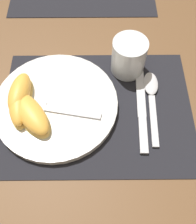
{
  "coord_description": "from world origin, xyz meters",
  "views": [
    {
      "loc": [
        -0.0,
        -0.29,
        0.51
      ],
      "look_at": [
        -0.0,
        -0.02,
        0.02
      ],
      "focal_mm": 42.0,
      "sensor_mm": 36.0,
      "label": 1
    }
  ],
  "objects_px": {
    "knife": "(143,111)",
    "spoon": "(153,93)",
    "fork": "(50,109)",
    "juice_glass": "(130,58)",
    "plate": "(57,104)",
    "citrus_wedge_1": "(20,105)",
    "citrus_wedge_0": "(21,94)",
    "citrus_wedge_2": "(32,114)"
  },
  "relations": [
    {
      "from": "juice_glass",
      "to": "spoon",
      "type": "bearing_deg",
      "value": -55.6
    },
    {
      "from": "knife",
      "to": "spoon",
      "type": "bearing_deg",
      "value": 60.61
    },
    {
      "from": "spoon",
      "to": "knife",
      "type": "bearing_deg",
      "value": -119.39
    },
    {
      "from": "fork",
      "to": "citrus_wedge_1",
      "type": "distance_m",
      "value": 0.06
    },
    {
      "from": "fork",
      "to": "citrus_wedge_0",
      "type": "relative_size",
      "value": 1.8
    },
    {
      "from": "plate",
      "to": "juice_glass",
      "type": "height_order",
      "value": "juice_glass"
    },
    {
      "from": "juice_glass",
      "to": "citrus_wedge_1",
      "type": "distance_m",
      "value": 0.27
    },
    {
      "from": "plate",
      "to": "citrus_wedge_0",
      "type": "bearing_deg",
      "value": 170.78
    },
    {
      "from": "spoon",
      "to": "juice_glass",
      "type": "bearing_deg",
      "value": 124.4
    },
    {
      "from": "juice_glass",
      "to": "citrus_wedge_0",
      "type": "height_order",
      "value": "juice_glass"
    },
    {
      "from": "knife",
      "to": "citrus_wedge_1",
      "type": "xyz_separation_m",
      "value": [
        -0.26,
        0.0,
        0.03
      ]
    },
    {
      "from": "spoon",
      "to": "citrus_wedge_2",
      "type": "distance_m",
      "value": 0.27
    },
    {
      "from": "knife",
      "to": "citrus_wedge_2",
      "type": "bearing_deg",
      "value": -175.04
    },
    {
      "from": "citrus_wedge_2",
      "to": "fork",
      "type": "bearing_deg",
      "value": 29.34
    },
    {
      "from": "juice_glass",
      "to": "citrus_wedge_2",
      "type": "relative_size",
      "value": 0.66
    },
    {
      "from": "plate",
      "to": "fork",
      "type": "relative_size",
      "value": 1.39
    },
    {
      "from": "fork",
      "to": "citrus_wedge_2",
      "type": "bearing_deg",
      "value": -150.66
    },
    {
      "from": "juice_glass",
      "to": "knife",
      "type": "distance_m",
      "value": 0.13
    },
    {
      "from": "plate",
      "to": "citrus_wedge_2",
      "type": "height_order",
      "value": "citrus_wedge_2"
    },
    {
      "from": "knife",
      "to": "citrus_wedge_2",
      "type": "height_order",
      "value": "citrus_wedge_2"
    },
    {
      "from": "citrus_wedge_0",
      "to": "fork",
      "type": "bearing_deg",
      "value": -25.0
    },
    {
      "from": "spoon",
      "to": "citrus_wedge_2",
      "type": "xyz_separation_m",
      "value": [
        -0.26,
        -0.07,
        0.03
      ]
    },
    {
      "from": "knife",
      "to": "spoon",
      "type": "distance_m",
      "value": 0.05
    },
    {
      "from": "juice_glass",
      "to": "citrus_wedge_1",
      "type": "xyz_separation_m",
      "value": [
        -0.24,
        -0.12,
        -0.01
      ]
    },
    {
      "from": "juice_glass",
      "to": "plate",
      "type": "bearing_deg",
      "value": -147.39
    },
    {
      "from": "citrus_wedge_1",
      "to": "juice_glass",
      "type": "bearing_deg",
      "value": 26.83
    },
    {
      "from": "knife",
      "to": "citrus_wedge_0",
      "type": "xyz_separation_m",
      "value": [
        -0.26,
        0.03,
        0.03
      ]
    },
    {
      "from": "citrus_wedge_1",
      "to": "fork",
      "type": "bearing_deg",
      "value": -1.4
    },
    {
      "from": "juice_glass",
      "to": "spoon",
      "type": "distance_m",
      "value": 0.1
    },
    {
      "from": "plate",
      "to": "citrus_wedge_0",
      "type": "height_order",
      "value": "citrus_wedge_0"
    },
    {
      "from": "plate",
      "to": "citrus_wedge_1",
      "type": "bearing_deg",
      "value": -168.23
    },
    {
      "from": "fork",
      "to": "citrus_wedge_0",
      "type": "bearing_deg",
      "value": 155.0
    },
    {
      "from": "fork",
      "to": "plate",
      "type": "bearing_deg",
      "value": 53.31
    },
    {
      "from": "plate",
      "to": "citrus_wedge_2",
      "type": "distance_m",
      "value": 0.06
    },
    {
      "from": "juice_glass",
      "to": "spoon",
      "type": "relative_size",
      "value": 0.46
    },
    {
      "from": "juice_glass",
      "to": "fork",
      "type": "xyz_separation_m",
      "value": [
        -0.18,
        -0.12,
        -0.02
      ]
    },
    {
      "from": "spoon",
      "to": "fork",
      "type": "distance_m",
      "value": 0.23
    },
    {
      "from": "spoon",
      "to": "fork",
      "type": "relative_size",
      "value": 0.97
    },
    {
      "from": "spoon",
      "to": "citrus_wedge_0",
      "type": "xyz_separation_m",
      "value": [
        -0.29,
        -0.02,
        0.03
      ]
    },
    {
      "from": "spoon",
      "to": "citrus_wedge_0",
      "type": "relative_size",
      "value": 1.74
    },
    {
      "from": "juice_glass",
      "to": "knife",
      "type": "height_order",
      "value": "juice_glass"
    },
    {
      "from": "knife",
      "to": "spoon",
      "type": "relative_size",
      "value": 1.11
    }
  ]
}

